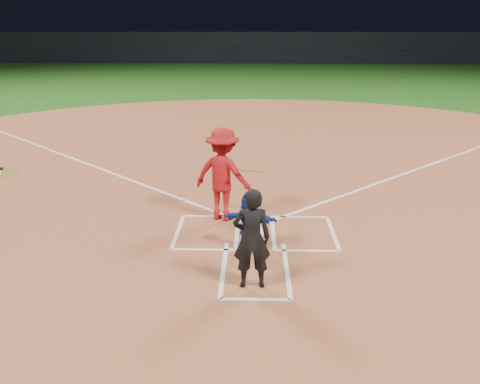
{
  "coord_description": "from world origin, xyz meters",
  "views": [
    {
      "loc": [
        -0.04,
        -10.19,
        4.11
      ],
      "look_at": [
        -0.3,
        -0.4,
        1.0
      ],
      "focal_mm": 40.0,
      "sensor_mm": 36.0,
      "label": 1
    }
  ],
  "objects_px": {
    "catcher": "(249,222)",
    "batter_at_plate": "(223,174)",
    "umpire": "(252,238)",
    "home_plate": "(255,232)"
  },
  "relations": [
    {
      "from": "catcher",
      "to": "batter_at_plate",
      "type": "xyz_separation_m",
      "value": [
        -0.58,
        1.67,
        0.45
      ]
    },
    {
      "from": "umpire",
      "to": "batter_at_plate",
      "type": "distance_m",
      "value": 3.2
    },
    {
      "from": "home_plate",
      "to": "catcher",
      "type": "relative_size",
      "value": 0.54
    },
    {
      "from": "home_plate",
      "to": "umpire",
      "type": "relative_size",
      "value": 0.36
    },
    {
      "from": "umpire",
      "to": "batter_at_plate",
      "type": "bearing_deg",
      "value": -83.43
    },
    {
      "from": "catcher",
      "to": "umpire",
      "type": "xyz_separation_m",
      "value": [
        0.06,
        -1.46,
        0.28
      ]
    },
    {
      "from": "catcher",
      "to": "umpire",
      "type": "bearing_deg",
      "value": 106.31
    },
    {
      "from": "catcher",
      "to": "umpire",
      "type": "height_order",
      "value": "umpire"
    },
    {
      "from": "umpire",
      "to": "batter_at_plate",
      "type": "height_order",
      "value": "batter_at_plate"
    },
    {
      "from": "home_plate",
      "to": "batter_at_plate",
      "type": "height_order",
      "value": "batter_at_plate"
    }
  ]
}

